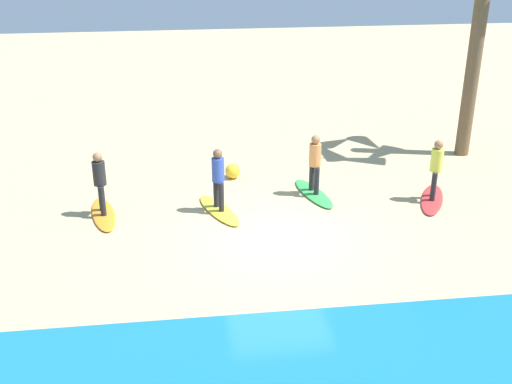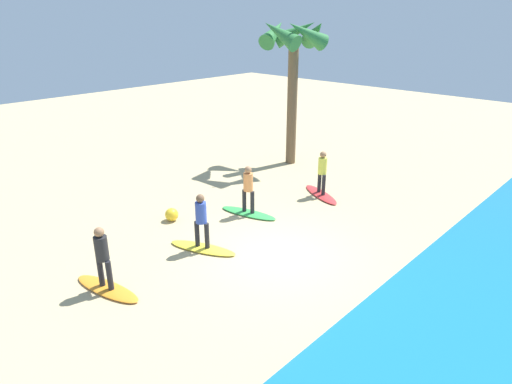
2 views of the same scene
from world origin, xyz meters
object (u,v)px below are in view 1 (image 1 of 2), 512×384
at_px(surfer_orange, 100,179).
at_px(beach_ball, 233,171).
at_px(surfboard_red, 432,199).
at_px(surfer_green, 315,160).
at_px(surfboard_orange, 104,214).
at_px(surfer_red, 436,165).
at_px(surfboard_yellow, 219,210).
at_px(surfer_yellow, 218,175).
at_px(surfboard_green, 314,193).

height_order(surfer_orange, beach_ball, surfer_orange).
distance_m(surfboard_red, surfer_orange, 8.79).
bearing_deg(beach_ball, surfer_green, 144.71).
height_order(surfboard_orange, surfer_orange, surfer_orange).
distance_m(surfer_red, beach_ball, 5.74).
bearing_deg(surfboard_yellow, surfer_orange, -113.46).
relative_size(surfer_green, beach_ball, 3.74).
relative_size(surfer_yellow, surfer_orange, 1.00).
bearing_deg(surfer_red, surfboard_green, -14.51).
bearing_deg(beach_ball, surfboard_yellow, 75.77).
xyz_separation_m(surfer_yellow, surfboard_orange, (2.97, -0.14, -0.99)).
distance_m(surfer_red, surfboard_green, 3.35).
bearing_deg(surfboard_red, surfboard_green, -79.71).
relative_size(surfboard_orange, surfer_orange, 1.28).
bearing_deg(surfer_orange, surfboard_red, 178.73).
bearing_deg(surfer_red, surfer_yellow, -0.54).
bearing_deg(surfer_green, surfboard_yellow, 15.64).
bearing_deg(surfboard_yellow, surfer_red, 68.71).
height_order(surfboard_red, surfboard_orange, same).
xyz_separation_m(surfboard_green, beach_ball, (2.10, -1.49, 0.17)).
height_order(surfer_green, surfer_yellow, same).
xyz_separation_m(surfboard_red, surfer_green, (3.10, -0.80, 0.99)).
height_order(surfboard_yellow, beach_ball, beach_ball).
bearing_deg(surfboard_yellow, surfboard_orange, -113.46).
height_order(surfer_green, beach_ball, surfer_green).
xyz_separation_m(surfboard_orange, surfer_orange, (0.00, 0.00, 0.99)).
bearing_deg(beach_ball, surfboard_orange, 30.67).
bearing_deg(surfer_red, surfboard_red, 0.00).
relative_size(surfer_red, surfer_orange, 1.00).
height_order(surfer_red, beach_ball, surfer_red).
height_order(surfboard_green, surfer_green, surfer_green).
relative_size(surfboard_yellow, surfboard_orange, 1.00).
bearing_deg(surfboard_green, surfer_yellow, -87.60).
relative_size(surfer_green, surfer_yellow, 1.00).
xyz_separation_m(surfer_yellow, surfer_orange, (2.97, -0.14, 0.00)).
bearing_deg(beach_ball, surfer_orange, 30.67).
relative_size(surfboard_red, surfboard_green, 1.00).
height_order(surfer_red, surfer_orange, same).
height_order(surfboard_yellow, surfboard_orange, same).
xyz_separation_m(surfer_red, surfboard_yellow, (5.77, -0.05, -0.99)).
bearing_deg(surfer_green, surfboard_orange, 6.15).
distance_m(surfer_green, surfer_orange, 5.67).
bearing_deg(surfer_orange, surfboard_yellow, 177.30).
distance_m(surfboard_green, surfboard_yellow, 2.77).
bearing_deg(beach_ball, surfboard_red, 156.23).
distance_m(surfer_red, surfboard_orange, 8.79).
bearing_deg(surfboard_green, surfer_green, -103.24).
bearing_deg(surfer_orange, surfer_yellow, 177.30).
height_order(surfboard_red, surfer_yellow, surfer_yellow).
bearing_deg(surfer_green, surfer_yellow, 15.64).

